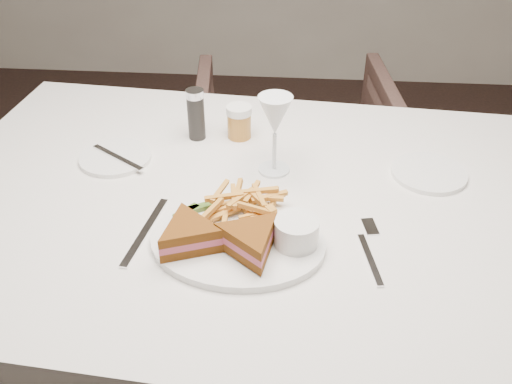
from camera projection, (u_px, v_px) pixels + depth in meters
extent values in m
cube|color=silver|center=(258.00, 324.00, 1.37)|extent=(1.46, 1.04, 0.75)
imported|color=#4A342E|center=(294.00, 158.00, 2.04)|extent=(0.75, 0.71, 0.70)
ellipsoid|color=white|center=(238.00, 242.00, 1.03)|extent=(0.34, 0.28, 0.01)
cube|color=silver|center=(145.00, 231.00, 1.07)|extent=(0.04, 0.20, 0.00)
cylinder|color=white|center=(115.00, 157.00, 1.28)|extent=(0.16, 0.16, 0.01)
cylinder|color=white|center=(429.00, 173.00, 1.22)|extent=(0.16, 0.16, 0.01)
cylinder|color=black|center=(196.00, 114.00, 1.32)|extent=(0.04, 0.04, 0.12)
cylinder|color=#A96E28|center=(239.00, 122.00, 1.34)|extent=(0.06, 0.06, 0.08)
cube|color=#416021|center=(202.00, 207.00, 1.10)|extent=(0.06, 0.04, 0.01)
cube|color=#416021|center=(186.00, 212.00, 1.09)|extent=(0.05, 0.05, 0.01)
cylinder|color=white|center=(296.00, 232.00, 1.00)|extent=(0.08, 0.08, 0.05)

